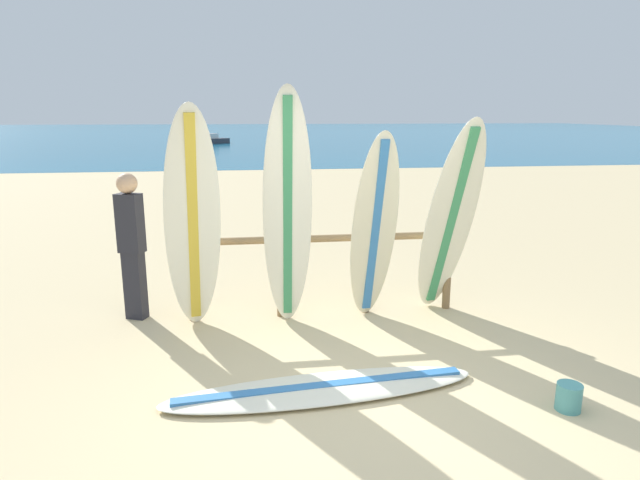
% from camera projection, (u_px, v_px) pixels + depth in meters
% --- Properties ---
extents(ground_plane, '(120.00, 120.00, 0.00)m').
position_uv_depth(ground_plane, '(373.00, 417.00, 4.12)').
color(ground_plane, '#D3BC8C').
extents(ocean_water, '(120.00, 80.00, 0.01)m').
position_uv_depth(ocean_water, '(254.00, 132.00, 60.07)').
color(ocean_water, '#196B93').
rests_on(ocean_water, ground).
extents(surfboard_rack, '(2.99, 0.09, 1.03)m').
position_uv_depth(surfboard_rack, '(324.00, 259.00, 6.07)').
color(surfboard_rack, olive).
rests_on(surfboard_rack, ground).
extents(surfboard_leaning_far_left, '(0.65, 0.66, 2.34)m').
position_uv_depth(surfboard_leaning_far_left, '(193.00, 222.00, 5.45)').
color(surfboard_leaning_far_left, white).
rests_on(surfboard_leaning_far_left, ground).
extents(surfboard_leaning_left, '(0.51, 0.61, 2.50)m').
position_uv_depth(surfboard_leaning_left, '(288.00, 213.00, 5.50)').
color(surfboard_leaning_left, white).
rests_on(surfboard_leaning_left, ground).
extents(surfboard_leaning_center_left, '(0.58, 0.61, 2.07)m').
position_uv_depth(surfboard_leaning_center_left, '(374.00, 229.00, 5.77)').
color(surfboard_leaning_center_left, beige).
rests_on(surfboard_leaning_center_left, ground).
extents(surfboard_leaning_center, '(0.61, 1.02, 2.21)m').
position_uv_depth(surfboard_leaning_center, '(450.00, 221.00, 5.79)').
color(surfboard_leaning_center, silver).
rests_on(surfboard_leaning_center, ground).
extents(surfboard_lying_on_sand, '(2.65, 0.79, 0.08)m').
position_uv_depth(surfboard_lying_on_sand, '(322.00, 389.00, 4.46)').
color(surfboard_lying_on_sand, silver).
rests_on(surfboard_lying_on_sand, ground).
extents(beachgoer_standing, '(0.30, 0.25, 1.61)m').
position_uv_depth(beachgoer_standing, '(131.00, 240.00, 5.89)').
color(beachgoer_standing, '#26262D').
rests_on(beachgoer_standing, ground).
extents(small_boat_offshore, '(2.74, 2.42, 0.71)m').
position_uv_depth(small_boat_offshore, '(210.00, 140.00, 38.82)').
color(small_boat_offshore, '#333842').
rests_on(small_boat_offshore, ocean_water).
extents(sand_bucket, '(0.19, 0.19, 0.21)m').
position_uv_depth(sand_bucket, '(569.00, 397.00, 4.19)').
color(sand_bucket, teal).
rests_on(sand_bucket, ground).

